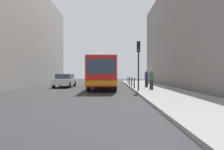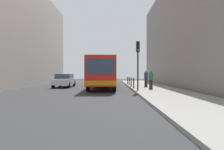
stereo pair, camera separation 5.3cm
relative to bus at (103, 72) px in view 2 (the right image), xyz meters
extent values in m
plane|color=#2D2D30|center=(-0.41, -2.73, -1.73)|extent=(80.00, 80.00, 0.00)
cube|color=gray|center=(4.99, -2.73, -1.65)|extent=(4.40, 40.00, 0.15)
cube|color=gray|center=(11.09, 1.27, 4.60)|extent=(7.00, 32.00, 12.66)
cube|color=red|center=(0.00, -0.11, 0.02)|extent=(2.61, 11.03, 2.50)
cube|color=orange|center=(0.00, -0.11, -0.93)|extent=(2.63, 11.05, 0.36)
cube|color=#2D3D4C|center=(0.06, -5.59, 0.37)|extent=(2.26, 0.08, 1.20)
cube|color=#2D3D4C|center=(0.00, 0.39, 0.37)|extent=(2.62, 9.43, 1.00)
cylinder|color=black|center=(1.17, -3.99, -1.23)|extent=(0.29, 1.00, 1.00)
cylinder|color=black|center=(-1.09, -4.02, -1.23)|extent=(0.29, 1.00, 1.00)
cylinder|color=black|center=(1.09, 3.81, -1.23)|extent=(0.29, 1.00, 1.00)
cylinder|color=black|center=(-1.17, 3.78, -1.23)|extent=(0.29, 1.00, 1.00)
cube|color=silver|center=(-4.39, 1.33, -1.09)|extent=(1.81, 4.41, 0.64)
cube|color=#2D3D4C|center=(-4.39, 1.48, -0.51)|extent=(1.61, 2.47, 0.52)
cylinder|color=black|center=(-3.57, -0.17, -1.41)|extent=(0.22, 0.64, 0.64)
cylinder|color=black|center=(-5.21, -0.17, -1.41)|extent=(0.22, 0.64, 0.64)
cylinder|color=black|center=(-3.58, 2.83, -1.41)|extent=(0.22, 0.64, 0.64)
cylinder|color=black|center=(-5.22, 2.83, -1.41)|extent=(0.22, 0.64, 0.64)
cube|color=navy|center=(0.09, 9.30, -1.09)|extent=(1.85, 4.42, 0.64)
cube|color=#2D3D4C|center=(0.08, 9.45, -0.51)|extent=(1.63, 2.48, 0.52)
cylinder|color=black|center=(0.92, 7.80, -1.41)|extent=(0.23, 0.64, 0.64)
cylinder|color=black|center=(-0.72, 7.79, -1.41)|extent=(0.23, 0.64, 0.64)
cylinder|color=black|center=(0.89, 10.80, -1.41)|extent=(0.23, 0.64, 0.64)
cylinder|color=black|center=(-0.75, 10.79, -1.41)|extent=(0.23, 0.64, 0.64)
cylinder|color=black|center=(3.14, -4.23, 0.02)|extent=(0.12, 0.12, 3.20)
cube|color=black|center=(3.14, -4.23, 2.07)|extent=(0.28, 0.24, 0.90)
sphere|color=black|center=(3.14, -4.36, 2.35)|extent=(0.16, 0.16, 0.16)
sphere|color=black|center=(3.14, -4.36, 2.07)|extent=(0.16, 0.16, 0.16)
sphere|color=green|center=(3.14, -4.36, 1.79)|extent=(0.16, 0.16, 0.16)
cylinder|color=black|center=(3.04, -1.90, -1.10)|extent=(0.11, 0.11, 0.95)
cylinder|color=black|center=(3.04, 0.60, -1.10)|extent=(0.11, 0.11, 0.95)
cylinder|color=black|center=(3.04, 3.10, -1.10)|extent=(0.11, 0.11, 0.95)
cylinder|color=black|center=(3.04, 5.60, -1.10)|extent=(0.11, 0.11, 0.95)
cylinder|color=#26262D|center=(4.44, -3.23, -1.17)|extent=(0.32, 0.32, 0.82)
cylinder|color=#336B3F|center=(4.44, -3.23, -0.44)|extent=(0.38, 0.38, 0.63)
sphere|color=#8C6647|center=(4.44, -3.23, -0.02)|extent=(0.22, 0.22, 0.22)
cylinder|color=#26262D|center=(4.52, -0.16, -1.15)|extent=(0.32, 0.32, 0.85)
cylinder|color=navy|center=(4.52, -0.16, -0.40)|extent=(0.38, 0.38, 0.65)
sphere|color=tan|center=(4.52, -0.16, 0.04)|extent=(0.23, 0.23, 0.23)
camera|label=1|loc=(0.91, -21.11, -0.17)|focal=32.12mm
camera|label=2|loc=(0.96, -21.11, -0.17)|focal=32.12mm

